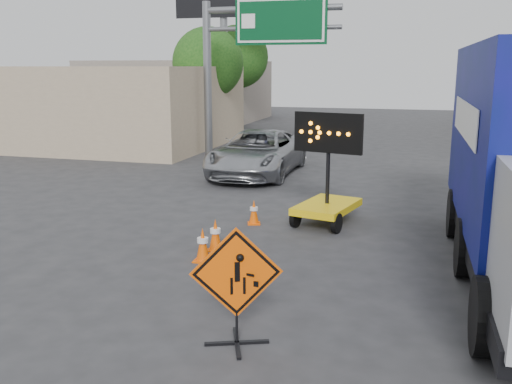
% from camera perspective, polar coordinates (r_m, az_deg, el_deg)
% --- Properties ---
extents(ground, '(100.00, 100.00, 0.00)m').
position_cam_1_polar(ground, '(8.22, -7.02, -16.75)').
color(ground, '#2D2D30').
rests_on(ground, ground).
extents(storefront_left_near, '(14.00, 10.00, 4.00)m').
position_cam_1_polar(storefront_left_near, '(31.55, -16.44, 8.32)').
color(storefront_left_near, tan).
rests_on(storefront_left_near, ground).
extents(storefront_left_far, '(12.00, 10.00, 4.40)m').
position_cam_1_polar(storefront_left_far, '(44.38, -7.75, 10.01)').
color(storefront_left_far, gray).
rests_on(storefront_left_far, ground).
extents(highway_gantry, '(6.18, 0.38, 6.90)m').
position_cam_1_polar(highway_gantry, '(25.62, -0.50, 14.85)').
color(highway_gantry, slate).
rests_on(highway_gantry, ground).
extents(billboard, '(6.10, 0.54, 9.85)m').
position_cam_1_polar(billboard, '(34.50, -3.09, 18.01)').
color(billboard, slate).
rests_on(billboard, ground).
extents(tree_left_near, '(3.71, 3.71, 6.03)m').
position_cam_1_polar(tree_left_near, '(30.58, -4.83, 12.72)').
color(tree_left_near, '#44301D').
rests_on(tree_left_near, ground).
extents(tree_left_far, '(4.10, 4.10, 6.66)m').
position_cam_1_polar(tree_left_far, '(38.46, -1.91, 13.33)').
color(tree_left_far, '#44301D').
rests_on(tree_left_far, ground).
extents(construction_sign, '(1.26, 0.91, 1.79)m').
position_cam_1_polar(construction_sign, '(8.29, -1.97, -9.17)').
color(construction_sign, black).
rests_on(construction_sign, ground).
extents(arrow_board, '(1.79, 2.24, 2.88)m').
position_cam_1_polar(arrow_board, '(14.80, 7.12, -0.74)').
color(arrow_board, yellow).
rests_on(arrow_board, ground).
extents(pickup_truck, '(2.74, 5.95, 1.65)m').
position_cam_1_polar(pickup_truck, '(21.45, 0.17, 3.95)').
color(pickup_truck, '#AAACB1').
rests_on(pickup_truck, ground).
extents(cone_a, '(0.38, 0.38, 0.72)m').
position_cam_1_polar(cone_a, '(11.99, -5.34, -5.26)').
color(cone_a, '#FB5705').
rests_on(cone_a, ground).
extents(cone_b, '(0.46, 0.46, 0.72)m').
position_cam_1_polar(cone_b, '(12.64, -4.08, -4.30)').
color(cone_b, '#FB5705').
rests_on(cone_b, ground).
extents(cone_c, '(0.41, 0.41, 0.64)m').
position_cam_1_polar(cone_c, '(14.73, -0.21, -2.01)').
color(cone_c, '#FB5705').
rests_on(cone_c, ground).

